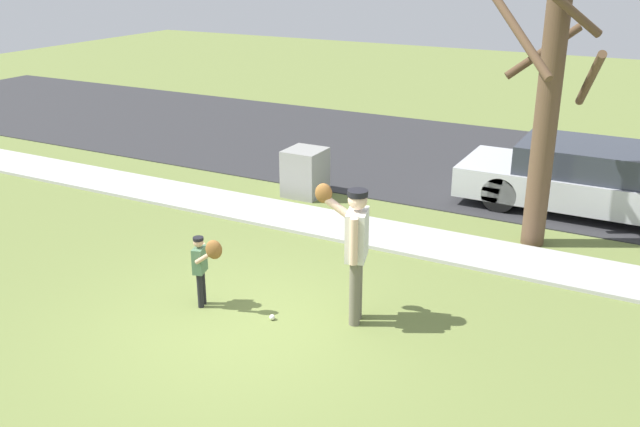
# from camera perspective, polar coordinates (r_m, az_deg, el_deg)

# --- Properties ---
(ground_plane) EXTENTS (48.00, 48.00, 0.00)m
(ground_plane) POSITION_cam_1_polar(r_m,az_deg,el_deg) (11.81, 3.37, -1.70)
(ground_plane) COLOR olive
(sidewalk_strip) EXTENTS (36.00, 1.20, 0.06)m
(sidewalk_strip) POSITION_cam_1_polar(r_m,az_deg,el_deg) (11.88, 3.57, -1.40)
(sidewalk_strip) COLOR #B2B2AD
(sidewalk_strip) RESTS_ON ground
(road_surface) EXTENTS (36.00, 6.80, 0.02)m
(road_surface) POSITION_cam_1_polar(r_m,az_deg,el_deg) (16.33, 10.93, 4.37)
(road_surface) COLOR #2D2D30
(road_surface) RESTS_ON ground
(person_adult) EXTENTS (0.83, 0.61, 1.77)m
(person_adult) POSITION_cam_1_polar(r_m,az_deg,el_deg) (8.68, 2.77, -2.24)
(person_adult) COLOR #6B6656
(person_adult) RESTS_ON ground
(person_child) EXTENTS (0.52, 0.34, 1.03)m
(person_child) POSITION_cam_1_polar(r_m,az_deg,el_deg) (9.28, -9.43, -3.82)
(person_child) COLOR black
(person_child) RESTS_ON ground
(baseball) EXTENTS (0.07, 0.07, 0.07)m
(baseball) POSITION_cam_1_polar(r_m,az_deg,el_deg) (9.16, -3.91, -8.41)
(baseball) COLOR white
(baseball) RESTS_ON ground
(utility_cabinet) EXTENTS (0.71, 0.75, 0.91)m
(utility_cabinet) POSITION_cam_1_polar(r_m,az_deg,el_deg) (13.56, -1.22, 3.37)
(utility_cabinet) COLOR gray
(utility_cabinet) RESTS_ON ground
(street_tree_near) EXTENTS (1.84, 1.88, 4.12)m
(street_tree_near) POSITION_cam_1_polar(r_m,az_deg,el_deg) (11.30, 18.00, 8.11)
(street_tree_near) COLOR brown
(street_tree_near) RESTS_ON ground
(parked_sedan_silver) EXTENTS (4.60, 1.80, 1.23)m
(parked_sedan_silver) POSITION_cam_1_polar(r_m,az_deg,el_deg) (13.54, 21.19, 2.65)
(parked_sedan_silver) COLOR silver
(parked_sedan_silver) RESTS_ON road_surface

